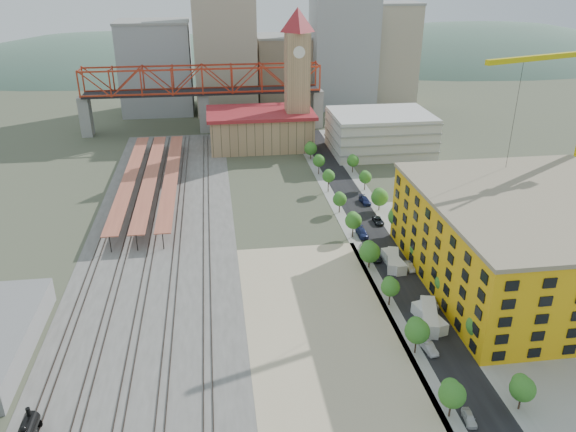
{
  "coord_description": "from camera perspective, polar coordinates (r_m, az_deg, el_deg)",
  "views": [
    {
      "loc": [
        -21.89,
        -114.75,
        61.86
      ],
      "look_at": [
        -6.46,
        -2.06,
        10.0
      ],
      "focal_mm": 35.0,
      "sensor_mm": 36.0,
      "label": 1
    }
  ],
  "objects": [
    {
      "name": "ground",
      "position": [
        132.18,
        2.66,
        -3.42
      ],
      "size": [
        400.0,
        400.0,
        0.0
      ],
      "primitive_type": "plane",
      "color": "#474C38",
      "rests_on": "ground"
    },
    {
      "name": "ballast_strip",
      "position": [
        146.67,
        -12.57,
        -1.05
      ],
      "size": [
        36.0,
        165.0,
        0.06
      ],
      "primitive_type": "cube",
      "color": "#605E59",
      "rests_on": "ground"
    },
    {
      "name": "dirt_lot",
      "position": [
        105.23,
        3.58,
        -11.53
      ],
      "size": [
        28.0,
        67.0,
        0.06
      ],
      "primitive_type": "cube",
      "color": "tan",
      "rests_on": "ground"
    },
    {
      "name": "street_asphalt",
      "position": [
        148.64,
        7.71,
        -0.31
      ],
      "size": [
        12.0,
        170.0,
        0.06
      ],
      "primitive_type": "cube",
      "color": "black",
      "rests_on": "ground"
    },
    {
      "name": "sidewalk_west",
      "position": [
        147.33,
        5.64,
        -0.43
      ],
      "size": [
        3.0,
        170.0,
        0.04
      ],
      "primitive_type": "cube",
      "color": "gray",
      "rests_on": "ground"
    },
    {
      "name": "sidewalk_east",
      "position": [
        150.14,
        9.74,
        -0.19
      ],
      "size": [
        3.0,
        170.0,
        0.04
      ],
      "primitive_type": "cube",
      "color": "gray",
      "rests_on": "ground"
    },
    {
      "name": "construction_pad",
      "position": [
        131.43,
        24.12,
        -5.92
      ],
      "size": [
        50.0,
        90.0,
        0.06
      ],
      "primitive_type": "cube",
      "color": "gray",
      "rests_on": "ground"
    },
    {
      "name": "rail_tracks",
      "position": [
        146.8,
        -13.28,
        -1.05
      ],
      "size": [
        26.56,
        160.0,
        0.18
      ],
      "color": "#382B23",
      "rests_on": "ground"
    },
    {
      "name": "platform_canopies",
      "position": [
        170.98,
        -13.77,
        4.0
      ],
      "size": [
        16.0,
        80.0,
        4.12
      ],
      "color": "#C1654A",
      "rests_on": "ground"
    },
    {
      "name": "station_hall",
      "position": [
        205.04,
        -2.82,
        8.87
      ],
      "size": [
        38.0,
        24.0,
        13.1
      ],
      "color": "tan",
      "rests_on": "ground"
    },
    {
      "name": "clock_tower",
      "position": [
        199.79,
        0.95,
        14.95
      ],
      "size": [
        12.0,
        12.0,
        52.0
      ],
      "color": "tan",
      "rests_on": "ground"
    },
    {
      "name": "parking_garage",
      "position": [
        201.23,
        9.33,
        8.37
      ],
      "size": [
        34.0,
        26.0,
        14.0
      ],
      "primitive_type": "cube",
      "color": "silver",
      "rests_on": "ground"
    },
    {
      "name": "truss_bridge",
      "position": [
        223.94,
        -8.68,
        13.17
      ],
      "size": [
        94.0,
        9.6,
        25.6
      ],
      "color": "gray",
      "rests_on": "ground"
    },
    {
      "name": "construction_building",
      "position": [
        125.74,
        23.67,
        -2.36
      ],
      "size": [
        44.6,
        50.6,
        18.8
      ],
      "color": "#F7AC14",
      "rests_on": "ground"
    },
    {
      "name": "street_trees",
      "position": [
        140.01,
        8.75,
        -2.02
      ],
      "size": [
        15.4,
        124.4,
        8.0
      ],
      "color": "#2E6D20",
      "rests_on": "ground"
    },
    {
      "name": "skyline",
      "position": [
        261.66,
        -1.32,
        15.92
      ],
      "size": [
        133.0,
        46.0,
        60.0
      ],
      "color": "#9EA0A3",
      "rests_on": "ground"
    },
    {
      "name": "distant_hills",
      "position": [
        406.13,
        2.22,
        4.12
      ],
      "size": [
        647.0,
        264.0,
        227.0
      ],
      "color": "#4C6B59",
      "rests_on": "ground"
    },
    {
      "name": "site_trailer_a",
      "position": [
        109.33,
        14.15,
        -10.04
      ],
      "size": [
        4.28,
        9.1,
        2.41
      ],
      "primitive_type": "cube",
      "rotation": [
        0.0,
        0.0,
        0.23
      ],
      "color": "silver",
      "rests_on": "ground"
    },
    {
      "name": "site_trailer_b",
      "position": [
        109.34,
        14.13,
        -9.91
      ],
      "size": [
        5.46,
        10.64,
        2.82
      ],
      "primitive_type": "cube",
      "rotation": [
        0.0,
        0.0,
        -0.28
      ],
      "color": "silver",
      "rests_on": "ground"
    },
    {
      "name": "site_trailer_c",
      "position": [
        126.9,
        10.62,
        -4.49
      ],
      "size": [
        4.88,
        9.32,
        2.47
      ],
      "primitive_type": "cube",
      "rotation": [
        0.0,
        0.0,
        -0.29
      ],
      "color": "silver",
      "rests_on": "ground"
    },
    {
      "name": "site_trailer_d",
      "position": [
        126.6,
        10.67,
        -4.57
      ],
      "size": [
        3.36,
        9.21,
        2.46
      ],
      "primitive_type": "cube",
      "rotation": [
        0.0,
        0.0,
        0.11
      ],
      "color": "silver",
      "rests_on": "ground"
    },
    {
      "name": "car_0",
      "position": [
        91.51,
        17.93,
        -18.95
      ],
      "size": [
        1.95,
        4.02,
        1.32
      ],
      "primitive_type": "imported",
      "rotation": [
        0.0,
        0.0,
        -0.1
      ],
      "color": "silver",
      "rests_on": "ground"
    },
    {
      "name": "car_1",
      "position": [
        102.8,
        14.09,
        -12.82
      ],
      "size": [
        2.34,
        4.88,
        1.54
      ],
      "primitive_type": "imported",
      "rotation": [
        0.0,
        0.0,
        0.16
      ],
      "color": "#9F9EA3",
      "rests_on": "ground"
    },
    {
      "name": "car_2",
      "position": [
        129.15,
        8.88,
        -4.08
      ],
      "size": [
        2.61,
        5.17,
        1.4
      ],
      "primitive_type": "imported",
      "rotation": [
        0.0,
        0.0,
        -0.06
      ],
      "color": "black",
      "rests_on": "ground"
    },
    {
      "name": "car_3",
      "position": [
        139.3,
        7.53,
        -1.71
      ],
      "size": [
        2.25,
        5.54,
        1.61
      ],
      "primitive_type": "imported",
      "rotation": [
        0.0,
        0.0,
        -0.0
      ],
      "color": "navy",
      "rests_on": "ground"
    },
    {
      "name": "car_4",
      "position": [
        115.01,
        14.52,
        -8.5
      ],
      "size": [
        2.02,
        4.26,
        1.41
      ],
      "primitive_type": "imported",
      "rotation": [
        0.0,
        0.0,
        -0.09
      ],
      "color": "silver",
      "rests_on": "ground"
    },
    {
      "name": "car_5",
      "position": [
        126.33,
        12.19,
        -5.05
      ],
      "size": [
        1.76,
        4.41,
        1.43
      ],
      "primitive_type": "imported",
      "rotation": [
        0.0,
        0.0,
        0.06
      ],
      "color": "#A4A4A9",
      "rests_on": "ground"
    },
    {
      "name": "car_6",
      "position": [
        146.59,
        9.15,
        -0.49
      ],
      "size": [
        2.26,
        4.87,
        1.35
      ],
      "primitive_type": "imported",
      "rotation": [
        0.0,
        0.0,
        0.0
      ],
      "color": "black",
      "rests_on": "ground"
    },
    {
      "name": "car_7",
      "position": [
        158.16,
        7.82,
        1.56
      ],
      "size": [
        2.73,
        5.67,
        1.59
      ],
      "primitive_type": "imported",
      "rotation": [
        0.0,
        0.0,
        0.09
      ],
      "color": "navy",
      "rests_on": "ground"
    }
  ]
}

